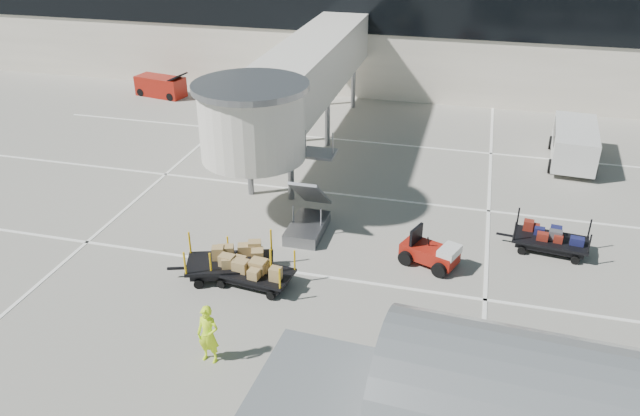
% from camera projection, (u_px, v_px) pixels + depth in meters
% --- Properties ---
extents(ground, '(140.00, 140.00, 0.00)m').
position_uv_depth(ground, '(307.00, 307.00, 21.74)').
color(ground, '#A6A294').
rests_on(ground, ground).
extents(lane_markings, '(40.00, 30.00, 0.02)m').
position_uv_depth(lane_markings, '(346.00, 192.00, 29.90)').
color(lane_markings, white).
rests_on(lane_markings, ground).
extents(terminal, '(64.00, 12.11, 15.20)m').
position_uv_depth(terminal, '(412.00, 23.00, 45.64)').
color(terminal, white).
rests_on(terminal, ground).
extents(jet_bridge, '(5.70, 20.40, 6.03)m').
position_uv_depth(jet_bridge, '(296.00, 83.00, 31.18)').
color(jet_bridge, silver).
rests_on(jet_bridge, ground).
extents(baggage_tug, '(2.41, 2.02, 1.43)m').
position_uv_depth(baggage_tug, '(431.00, 253.00, 23.97)').
color(baggage_tug, maroon).
rests_on(baggage_tug, ground).
extents(suitcase_cart, '(3.60, 1.76, 1.38)m').
position_uv_depth(suitcase_cart, '(549.00, 240.00, 24.88)').
color(suitcase_cart, black).
rests_on(suitcase_cart, ground).
extents(box_cart_near, '(3.60, 1.78, 1.39)m').
position_uv_depth(box_cart_near, '(252.00, 271.00, 22.78)').
color(box_cart_near, black).
rests_on(box_cart_near, ground).
extents(box_cart_far, '(4.01, 2.51, 1.54)m').
position_uv_depth(box_cart_far, '(231.00, 262.00, 23.25)').
color(box_cart_far, black).
rests_on(box_cart_far, ground).
extents(ground_worker, '(0.75, 0.53, 1.97)m').
position_uv_depth(ground_worker, '(208.00, 335.00, 18.89)').
color(ground_worker, '#C0EF19').
rests_on(ground_worker, ground).
extents(minivan, '(2.60, 5.32, 1.96)m').
position_uv_depth(minivan, '(574.00, 141.00, 32.64)').
color(minivan, silver).
rests_on(minivan, ground).
extents(belt_loader, '(3.86, 2.06, 1.77)m').
position_uv_depth(belt_loader, '(161.00, 86.00, 43.17)').
color(belt_loader, maroon).
rests_on(belt_loader, ground).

